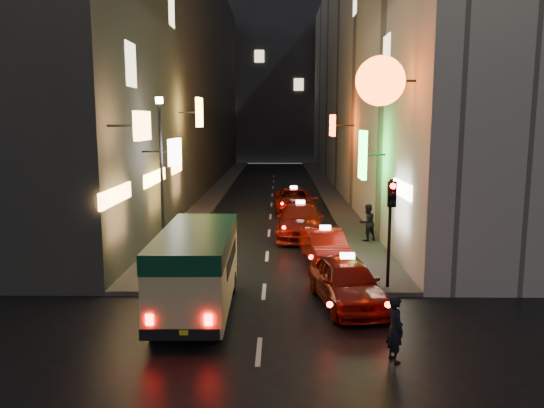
{
  "coord_description": "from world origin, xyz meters",
  "views": [
    {
      "loc": [
        0.47,
        -7.96,
        5.47
      ],
      "look_at": [
        0.2,
        13.0,
        2.16
      ],
      "focal_mm": 35.0,
      "sensor_mm": 36.0,
      "label": 1
    }
  ],
  "objects_px": {
    "minibus": "(197,261)",
    "pedestrian_crossing": "(395,324)",
    "taxi_near": "(347,278)",
    "lamp_post": "(161,165)",
    "traffic_light": "(391,210)"
  },
  "relations": [
    {
      "from": "minibus",
      "to": "pedestrian_crossing",
      "type": "relative_size",
      "value": 3.18
    },
    {
      "from": "minibus",
      "to": "taxi_near",
      "type": "distance_m",
      "value": 4.47
    },
    {
      "from": "taxi_near",
      "to": "lamp_post",
      "type": "bearing_deg",
      "value": 139.61
    },
    {
      "from": "traffic_light",
      "to": "pedestrian_crossing",
      "type": "bearing_deg",
      "value": -100.04
    },
    {
      "from": "taxi_near",
      "to": "traffic_light",
      "type": "height_order",
      "value": "traffic_light"
    },
    {
      "from": "taxi_near",
      "to": "pedestrian_crossing",
      "type": "relative_size",
      "value": 3.11
    },
    {
      "from": "minibus",
      "to": "pedestrian_crossing",
      "type": "distance_m",
      "value": 5.89
    },
    {
      "from": "traffic_light",
      "to": "lamp_post",
      "type": "relative_size",
      "value": 0.56
    },
    {
      "from": "traffic_light",
      "to": "lamp_post",
      "type": "height_order",
      "value": "lamp_post"
    },
    {
      "from": "taxi_near",
      "to": "lamp_post",
      "type": "xyz_separation_m",
      "value": [
        -6.71,
        5.71,
        2.89
      ]
    },
    {
      "from": "minibus",
      "to": "traffic_light",
      "type": "relative_size",
      "value": 1.6
    },
    {
      "from": "minibus",
      "to": "traffic_light",
      "type": "height_order",
      "value": "traffic_light"
    },
    {
      "from": "traffic_light",
      "to": "minibus",
      "type": "bearing_deg",
      "value": -162.41
    },
    {
      "from": "traffic_light",
      "to": "lamp_post",
      "type": "bearing_deg",
      "value": 151.09
    },
    {
      "from": "taxi_near",
      "to": "lamp_post",
      "type": "height_order",
      "value": "lamp_post"
    }
  ]
}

